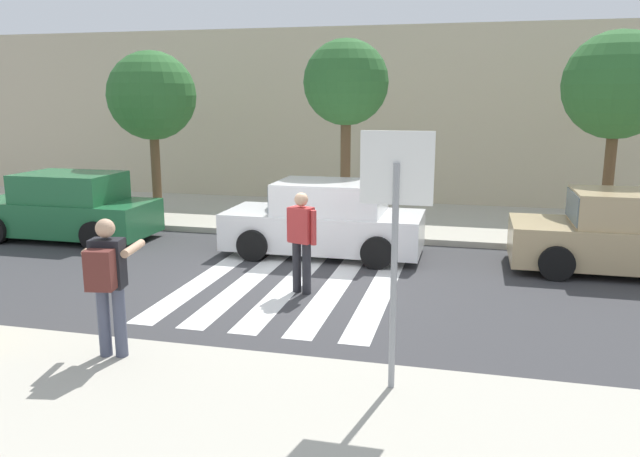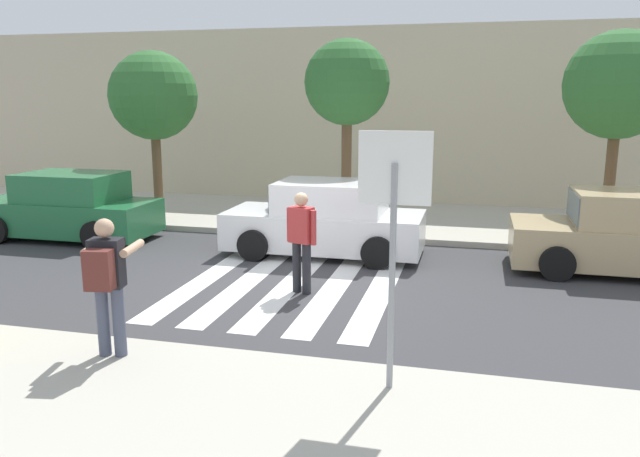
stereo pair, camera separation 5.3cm
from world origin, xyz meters
name	(u,v)px [view 2 (the right image)]	position (x,y,z in m)	size (l,w,h in m)	color
ground_plane	(290,285)	(0.00, 0.00, 0.00)	(120.00, 120.00, 0.00)	#38383A
sidewalk_far	(354,218)	(0.00, 6.00, 0.07)	(60.00, 4.80, 0.14)	#B2AD9E
building_facade_far	(381,116)	(0.00, 10.40, 2.63)	(56.00, 4.00, 5.27)	beige
crosswalk_stripe_0	(211,276)	(-1.60, 0.20, 0.00)	(0.44, 5.20, 0.01)	silver
crosswalk_stripe_1	(251,279)	(-0.80, 0.20, 0.00)	(0.44, 5.20, 0.01)	silver
crosswalk_stripe_2	(293,282)	(0.00, 0.20, 0.00)	(0.44, 5.20, 0.01)	silver
crosswalk_stripe_3	(336,285)	(0.80, 0.20, 0.00)	(0.44, 5.20, 0.01)	silver
crosswalk_stripe_4	(381,288)	(1.60, 0.20, 0.00)	(0.44, 5.20, 0.01)	silver
stop_sign	(394,204)	(2.28, -3.76, 2.18)	(0.76, 0.08, 2.80)	gray
photographer_with_backpack	(107,276)	(-1.15, -3.77, 1.17)	(0.67, 0.90, 1.72)	#474C60
pedestrian_crossing	(301,237)	(0.32, -0.36, 0.97)	(0.55, 0.35, 1.72)	#232328
parked_car_green	(69,208)	(-6.06, 2.30, 0.73)	(4.10, 1.92, 1.55)	#236B3D
parked_car_white	(326,221)	(0.11, 2.30, 0.73)	(4.10, 1.92, 1.55)	white
parked_car_tan	(628,235)	(5.92, 2.30, 0.73)	(4.10, 1.92, 1.55)	tan
street_tree_west	(153,97)	(-4.97, 4.56, 3.26)	(2.24, 2.24, 4.27)	brown
street_tree_center	(347,84)	(0.11, 4.32, 3.55)	(1.98, 1.98, 4.44)	brown
street_tree_east	(619,86)	(5.99, 4.74, 3.49)	(2.33, 2.33, 4.54)	brown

